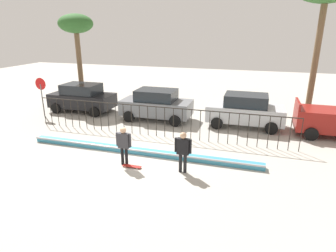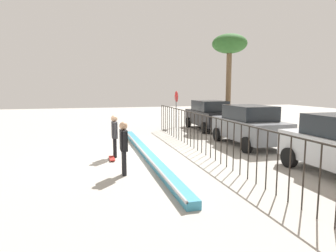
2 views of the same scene
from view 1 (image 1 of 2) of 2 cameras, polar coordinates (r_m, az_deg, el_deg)
name	(u,v)px [view 1 (image 1 of 2)]	position (r m, az deg, el deg)	size (l,w,h in m)	color
ground_plane	(135,158)	(12.96, -6.50, -6.28)	(60.00, 60.00, 0.00)	#ADA89E
bowl_coping_ledge	(139,151)	(13.33, -5.67, -4.94)	(11.00, 0.40, 0.27)	teal
perimeter_fence	(156,118)	(15.09, -2.35, 1.63)	(14.04, 0.04, 1.63)	black
skateboarder	(124,143)	(12.02, -8.72, -3.24)	(0.67, 0.25, 1.67)	black
skateboard	(132,166)	(12.12, -7.13, -7.85)	(0.80, 0.20, 0.07)	#A51E19
camera_operator	(183,149)	(11.28, 2.97, -4.48)	(0.68, 0.26, 1.69)	black
parked_car_black	(82,98)	(20.56, -16.54, 5.39)	(4.30, 2.12, 1.90)	black
parked_car_gray	(156,104)	(17.91, -2.30, 4.25)	(4.30, 2.12, 1.90)	slate
parked_car_silver	(245,110)	(17.22, 14.96, 3.03)	(4.30, 2.12, 1.90)	#B7BABF
stop_sign	(41,92)	(20.12, -23.65, 6.19)	(0.76, 0.07, 2.50)	slate
palm_tree_short	(76,27)	(22.34, -17.66, 18.03)	(2.40, 2.40, 6.40)	brown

